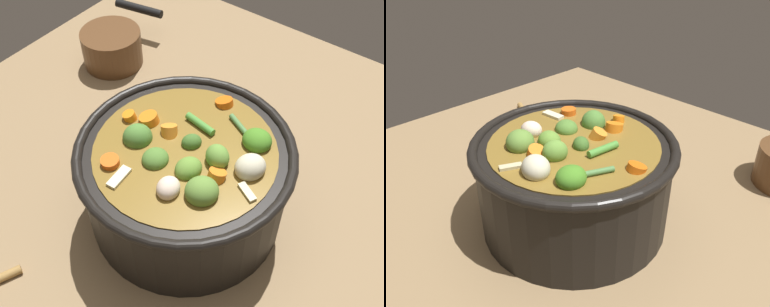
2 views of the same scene
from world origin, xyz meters
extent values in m
plane|color=#8C704C|center=(0.00, 0.00, 0.00)|extent=(1.10, 1.10, 0.00)
cylinder|color=black|center=(0.00, 0.00, 0.07)|extent=(0.30, 0.30, 0.14)
torus|color=black|center=(0.00, 0.00, 0.14)|extent=(0.31, 0.31, 0.01)
cylinder|color=olive|center=(0.00, 0.00, 0.08)|extent=(0.26, 0.26, 0.14)
ellipsoid|color=#478724|center=(0.07, 0.07, 0.15)|extent=(0.05, 0.04, 0.03)
ellipsoid|color=#64963A|center=(0.05, 0.01, 0.15)|extent=(0.05, 0.05, 0.03)
ellipsoid|color=#518032|center=(-0.02, -0.04, 0.15)|extent=(0.05, 0.05, 0.03)
ellipsoid|color=olive|center=(0.03, -0.03, 0.15)|extent=(0.04, 0.05, 0.03)
ellipsoid|color=#4D8034|center=(-0.07, -0.02, 0.15)|extent=(0.06, 0.06, 0.04)
ellipsoid|color=#416C29|center=(0.00, 0.01, 0.15)|extent=(0.04, 0.04, 0.02)
ellipsoid|color=olive|center=(0.06, -0.05, 0.15)|extent=(0.06, 0.06, 0.04)
cylinder|color=orange|center=(-0.04, 0.01, 0.15)|extent=(0.04, 0.04, 0.03)
cylinder|color=orange|center=(-0.10, 0.00, 0.15)|extent=(0.03, 0.03, 0.02)
cylinder|color=orange|center=(-0.08, 0.01, 0.15)|extent=(0.04, 0.04, 0.02)
cylinder|color=orange|center=(0.06, -0.01, 0.15)|extent=(0.02, 0.03, 0.02)
cylinder|color=orange|center=(-0.06, -0.08, 0.15)|extent=(0.03, 0.03, 0.02)
cylinder|color=orange|center=(-0.01, 0.11, 0.15)|extent=(0.03, 0.03, 0.02)
ellipsoid|color=beige|center=(0.03, -0.07, 0.15)|extent=(0.04, 0.04, 0.03)
ellipsoid|color=beige|center=(0.09, 0.02, 0.15)|extent=(0.05, 0.05, 0.03)
cylinder|color=#508243|center=(0.04, 0.08, 0.15)|extent=(0.05, 0.03, 0.01)
cylinder|color=#4B9337|center=(-0.01, 0.05, 0.15)|extent=(0.05, 0.02, 0.01)
cube|color=beige|center=(0.11, -0.01, 0.15)|extent=(0.03, 0.02, 0.01)
cube|color=beige|center=(-0.04, -0.09, 0.15)|extent=(0.02, 0.04, 0.01)
cylinder|color=brown|center=(-0.36, 0.21, 0.04)|extent=(0.12, 0.12, 0.07)
cylinder|color=black|center=(-0.38, 0.32, 0.06)|extent=(0.11, 0.04, 0.02)
camera|label=1|loc=(0.27, -0.34, 0.63)|focal=43.86mm
camera|label=2|loc=(0.35, 0.37, 0.43)|focal=36.85mm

